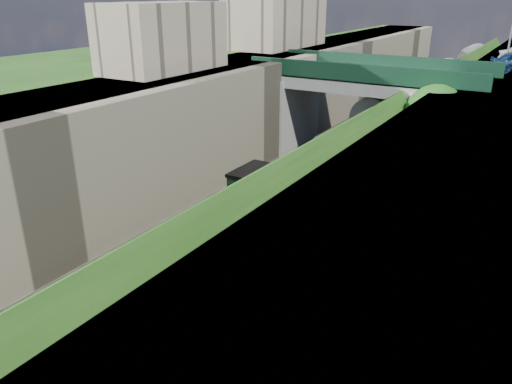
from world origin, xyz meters
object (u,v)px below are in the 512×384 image
tree (437,117)px  tender (307,190)px  road_bridge (376,106)px  locomotive (231,240)px

tree → tender: (-4.71, -7.74, -3.03)m
road_bridge → tender: size_ratio=2.67×
road_bridge → tree: road_bridge is taller
tree → locomotive: tree is taller
tree → locomotive: bearing=-107.3°
road_bridge → locomotive: (0.26, -18.75, -2.18)m
locomotive → tender: (-0.00, 7.36, -0.27)m
road_bridge → locomotive: road_bridge is taller
tree → locomotive: (-4.71, -15.10, -2.75)m
tender → tree: bearing=58.7°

